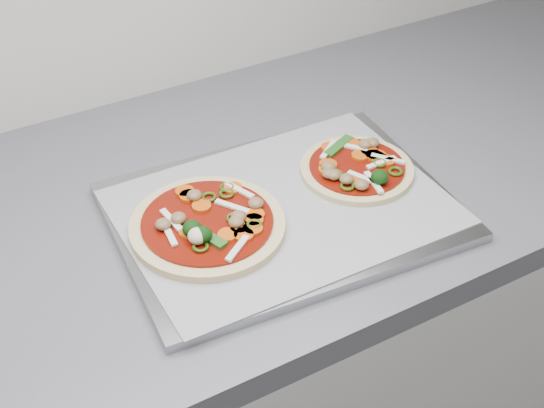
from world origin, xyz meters
TOP-DOWN VIEW (x-y plane):
  - baking_tray at (0.69, 1.22)m, footprint 0.46×0.35m
  - parchment at (0.69, 1.22)m, footprint 0.42×0.30m
  - pizza_left at (0.58, 1.22)m, footprint 0.23×0.23m
  - pizza_right at (0.81, 1.23)m, footprint 0.20×0.20m

SIDE VIEW (x-z plane):
  - baking_tray at x=0.69m, z-range 0.90..0.91m
  - parchment at x=0.69m, z-range 0.91..0.92m
  - pizza_right at x=0.81m, z-range 0.91..0.94m
  - pizza_left at x=0.58m, z-range 0.91..0.94m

